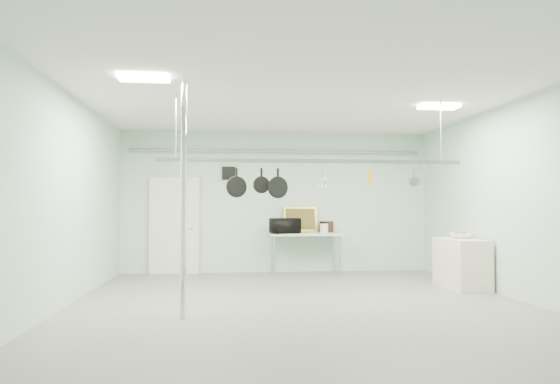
{
  "coord_description": "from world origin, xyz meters",
  "views": [
    {
      "loc": [
        -1.09,
        -7.37,
        1.48
      ],
      "look_at": [
        -0.23,
        1.0,
        1.74
      ],
      "focal_mm": 32.0,
      "sensor_mm": 36.0,
      "label": 1
    }
  ],
  "objects": [
    {
      "name": "back_wall",
      "position": [
        0.0,
        3.99,
        1.6
      ],
      "size": [
        7.0,
        0.02,
        3.2
      ],
      "primitive_type": "cube",
      "color": "silver",
      "rests_on": "floor"
    },
    {
      "name": "skillet_mid",
      "position": [
        -0.59,
        0.3,
        1.9
      ],
      "size": [
        0.26,
        0.09,
        0.36
      ],
      "primitive_type": null,
      "rotation": [
        0.0,
        0.0,
        0.14
      ],
      "color": "black",
      "rests_on": "pot_rack"
    },
    {
      "name": "conduit_pipe",
      "position": [
        0.0,
        3.9,
        2.75
      ],
      "size": [
        6.6,
        0.07,
        0.07
      ],
      "primitive_type": "cylinder",
      "rotation": [
        0.0,
        1.57,
        0.0
      ],
      "color": "gray",
      "rests_on": "back_wall"
    },
    {
      "name": "chrome_pole",
      "position": [
        -1.7,
        -0.6,
        1.6
      ],
      "size": [
        0.08,
        0.08,
        3.2
      ],
      "primitive_type": "cylinder",
      "color": "silver",
      "rests_on": "floor"
    },
    {
      "name": "ceiling",
      "position": [
        0.0,
        0.0,
        3.19
      ],
      "size": [
        7.0,
        8.0,
        0.02
      ],
      "primitive_type": "cube",
      "color": "silver",
      "rests_on": "back_wall"
    },
    {
      "name": "fruit_cluster",
      "position": [
        3.19,
        1.51,
        0.99
      ],
      "size": [
        0.24,
        0.24,
        0.09
      ],
      "primitive_type": null,
      "color": "#A10E14",
      "rests_on": "fruit_bowl"
    },
    {
      "name": "skillet_left",
      "position": [
        -0.98,
        0.3,
        1.87
      ],
      "size": [
        0.33,
        0.14,
        0.43
      ],
      "primitive_type": null,
      "rotation": [
        0.0,
        0.0,
        0.27
      ],
      "color": "black",
      "rests_on": "pot_rack"
    },
    {
      "name": "grater",
      "position": [
        1.12,
        0.3,
        1.97
      ],
      "size": [
        0.1,
        0.05,
        0.23
      ],
      "primitive_type": null,
      "rotation": [
        0.0,
        0.0,
        0.29
      ],
      "color": "yellow",
      "rests_on": "pot_rack"
    },
    {
      "name": "pot_rack",
      "position": [
        0.2,
        0.3,
        2.23
      ],
      "size": [
        4.8,
        0.06,
        1.0
      ],
      "color": "#B7B7BC",
      "rests_on": "ceiling"
    },
    {
      "name": "floor",
      "position": [
        0.0,
        0.0,
        0.0
      ],
      "size": [
        8.0,
        8.0,
        0.0
      ],
      "primitive_type": "plane",
      "color": "gray",
      "rests_on": "ground"
    },
    {
      "name": "fruit_bowl",
      "position": [
        3.19,
        1.51,
        0.95
      ],
      "size": [
        0.47,
        0.47,
        0.1
      ],
      "primitive_type": "imported",
      "rotation": [
        0.0,
        0.0,
        -0.22
      ],
      "color": "white",
      "rests_on": "side_cabinet"
    },
    {
      "name": "right_wall",
      "position": [
        3.49,
        0.0,
        1.6
      ],
      "size": [
        0.02,
        8.0,
        3.2
      ],
      "primitive_type": "cube",
      "color": "silver",
      "rests_on": "floor"
    },
    {
      "name": "wall_vent",
      "position": [
        -1.1,
        3.97,
        2.25
      ],
      "size": [
        0.3,
        0.04,
        0.3
      ],
      "primitive_type": "cube",
      "color": "black",
      "rests_on": "back_wall"
    },
    {
      "name": "light_panel_right",
      "position": [
        2.4,
        0.6,
        3.16
      ],
      "size": [
        0.65,
        0.3,
        0.05
      ],
      "primitive_type": "cube",
      "color": "white",
      "rests_on": "ceiling"
    },
    {
      "name": "light_panel_left",
      "position": [
        -2.2,
        -0.8,
        3.16
      ],
      "size": [
        0.65,
        0.3,
        0.05
      ],
      "primitive_type": "cube",
      "color": "white",
      "rests_on": "ceiling"
    },
    {
      "name": "saucepan",
      "position": [
        1.84,
        0.3,
        1.95
      ],
      "size": [
        0.18,
        0.14,
        0.27
      ],
      "primitive_type": null,
      "rotation": [
        0.0,
        0.0,
        -0.38
      ],
      "color": "#AFB0B4",
      "rests_on": "pot_rack"
    },
    {
      "name": "prep_table",
      "position": [
        0.6,
        3.6,
        0.83
      ],
      "size": [
        1.6,
        0.7,
        0.91
      ],
      "color": "silver",
      "rests_on": "floor"
    },
    {
      "name": "skillet_right",
      "position": [
        -0.34,
        0.3,
        1.85
      ],
      "size": [
        0.34,
        0.16,
        0.47
      ],
      "primitive_type": null,
      "rotation": [
        0.0,
        0.0,
        0.31
      ],
      "color": "black",
      "rests_on": "pot_rack"
    },
    {
      "name": "door",
      "position": [
        -2.3,
        3.94,
        1.05
      ],
      "size": [
        1.1,
        0.1,
        2.2
      ],
      "primitive_type": "cube",
      "color": "silver",
      "rests_on": "floor"
    },
    {
      "name": "painting_large",
      "position": [
        0.53,
        3.9,
        1.2
      ],
      "size": [
        0.78,
        0.15,
        0.58
      ],
      "primitive_type": "cube",
      "rotation": [
        -0.14,
        0.0,
        0.02
      ],
      "color": "gold",
      "rests_on": "prep_table"
    },
    {
      "name": "microwave",
      "position": [
        0.13,
        3.48,
        1.07
      ],
      "size": [
        0.69,
        0.55,
        0.33
      ],
      "primitive_type": "imported",
      "rotation": [
        0.0,
        0.0,
        3.41
      ],
      "color": "black",
      "rests_on": "prep_table"
    },
    {
      "name": "side_cabinet",
      "position": [
        3.15,
        1.4,
        0.45
      ],
      "size": [
        0.6,
        1.2,
        0.9
      ],
      "primitive_type": "cube",
      "color": "silver",
      "rests_on": "floor"
    },
    {
      "name": "coffee_canister",
      "position": [
        1.03,
        3.64,
        1.01
      ],
      "size": [
        0.21,
        0.21,
        0.21
      ],
      "primitive_type": "cylinder",
      "rotation": [
        0.0,
        0.0,
        0.22
      ],
      "color": "white",
      "rests_on": "prep_table"
    },
    {
      "name": "painting_small",
      "position": [
        1.15,
        3.9,
        1.03
      ],
      "size": [
        0.3,
        0.1,
        0.25
      ],
      "primitive_type": "cube",
      "rotation": [
        -0.17,
        0.0,
        -0.06
      ],
      "color": "black",
      "rests_on": "prep_table"
    },
    {
      "name": "whisk",
      "position": [
        0.37,
        0.3,
        1.92
      ],
      "size": [
        0.23,
        0.23,
        0.32
      ],
      "primitive_type": null,
      "rotation": [
        0.0,
        0.0,
        -0.39
      ],
      "color": "#B4B2B7",
      "rests_on": "pot_rack"
    }
  ]
}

